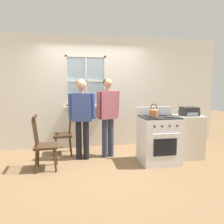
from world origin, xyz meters
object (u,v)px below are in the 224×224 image
at_px(potted_plant, 85,104).
at_px(stereo, 189,111).
at_px(chair_by_window, 64,135).
at_px(kettle, 154,112).
at_px(person_teen_center, 108,111).
at_px(side_counter, 187,136).
at_px(chair_near_wall, 45,146).
at_px(stove, 158,139).
at_px(person_elderly_left, 82,110).

bearing_deg(potted_plant, stereo, -28.69).
height_order(chair_by_window, kettle, kettle).
height_order(person_teen_center, side_counter, person_teen_center).
xyz_separation_m(chair_near_wall, stove, (2.17, -0.02, 0.03)).
distance_m(stove, potted_plant, 1.99).
distance_m(stove, kettle, 0.59).
bearing_deg(kettle, side_counter, 19.14).
relative_size(stove, stereo, 3.19).
bearing_deg(kettle, potted_plant, 130.29).
height_order(side_counter, stereo, stereo).
distance_m(person_elderly_left, stove, 1.63).
bearing_deg(side_counter, chair_near_wall, -176.87).
bearing_deg(side_counter, stereo, -90.00).
bearing_deg(chair_by_window, stove, 62.16).
distance_m(chair_by_window, potted_plant, 0.93).
bearing_deg(side_counter, person_elderly_left, 172.97).
height_order(chair_by_window, person_elderly_left, person_elderly_left).
distance_m(chair_by_window, kettle, 2.05).
height_order(chair_near_wall, potted_plant, potted_plant).
distance_m(chair_near_wall, person_elderly_left, 1.00).
distance_m(kettle, stereo, 0.93).
xyz_separation_m(chair_by_window, potted_plant, (0.49, 0.46, 0.64)).
distance_m(side_counter, stereo, 0.54).
distance_m(kettle, side_counter, 1.10).
relative_size(stove, side_counter, 1.20).
bearing_deg(stove, potted_plant, 136.63).
distance_m(person_elderly_left, side_counter, 2.28).
height_order(stove, stereo, stove).
xyz_separation_m(kettle, side_counter, (0.88, 0.31, -0.57)).
relative_size(chair_by_window, kettle, 4.05).
height_order(chair_by_window, person_teen_center, person_teen_center).
bearing_deg(stereo, person_elderly_left, 172.44).
xyz_separation_m(person_teen_center, potted_plant, (-0.44, 0.79, 0.09)).
height_order(stove, kettle, kettle).
distance_m(chair_near_wall, stove, 2.17).
bearing_deg(chair_by_window, person_teen_center, 66.88).
relative_size(person_elderly_left, stereo, 4.87).
height_order(person_teen_center, stove, person_teen_center).
xyz_separation_m(person_elderly_left, kettle, (1.31, -0.58, 0.00)).
xyz_separation_m(chair_near_wall, kettle, (2.01, -0.15, 0.58)).
relative_size(chair_by_window, person_teen_center, 0.60).
height_order(chair_by_window, chair_near_wall, same).
relative_size(person_elderly_left, person_teen_center, 0.99).
height_order(person_teen_center, kettle, person_teen_center).
bearing_deg(stereo, potted_plant, 151.31).
relative_size(person_elderly_left, stove, 1.53).
relative_size(person_teen_center, stove, 1.53).
relative_size(chair_near_wall, person_elderly_left, 0.60).
height_order(chair_near_wall, kettle, kettle).
height_order(person_elderly_left, stove, person_elderly_left).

